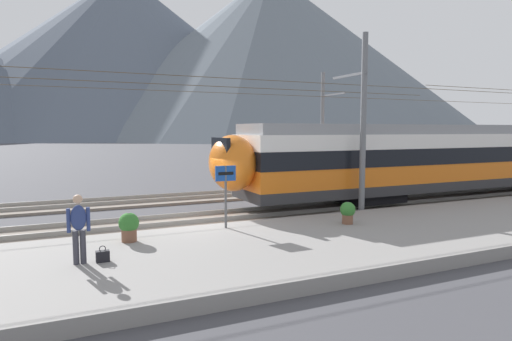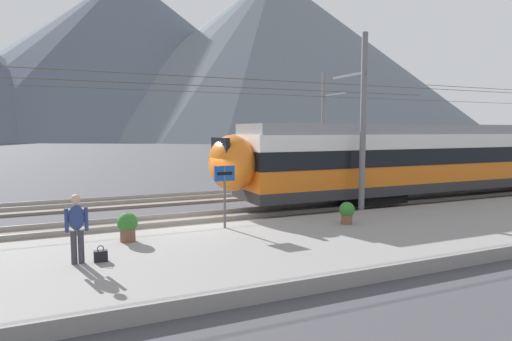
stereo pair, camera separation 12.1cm
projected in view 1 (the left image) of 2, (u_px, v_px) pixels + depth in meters
The scene contains 14 objects.
ground_plane at pixel (194, 229), 15.82m from camera, with size 400.00×400.00×0.00m, color #424247.
platform_slab at pixel (236, 253), 12.04m from camera, with size 120.00×6.18×0.37m, color gray.
track_near at pixel (186, 221), 16.82m from camera, with size 120.00×3.00×0.28m.
track_far at pixel (156, 200), 21.90m from camera, with size 120.00×3.00×0.28m.
train_near_platform at pixel (505, 155), 24.10m from camera, with size 33.92×2.99×4.27m.
catenary_mast_mid at pixel (361, 122), 17.64m from camera, with size 44.94×2.27×7.44m.
catenary_mast_far_side at pixel (324, 126), 28.11m from camera, with size 44.94×2.57×7.29m.
platform_sign at pixel (226, 182), 14.25m from camera, with size 0.70×0.08×2.06m.
passenger_walking at pixel (79, 225), 10.42m from camera, with size 0.53×0.22×1.69m.
handbag_beside_passenger at pixel (103, 256), 10.65m from camera, with size 0.32×0.18×0.41m.
potted_plant_platform_edge at pixel (129, 225), 12.57m from camera, with size 0.58×0.58×0.85m.
potted_plant_by_shelter at pixel (348, 211), 14.97m from camera, with size 0.53×0.53×0.76m.
mountain_central_peak at pixel (125, 56), 215.95m from camera, with size 203.72×203.72×80.51m, color #515B6B.
mountain_right_ridge at pixel (271, 56), 197.98m from camera, with size 184.93×184.93×74.15m, color slate.
Camera 1 is at (-4.38, -15.10, 3.59)m, focal length 30.53 mm.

